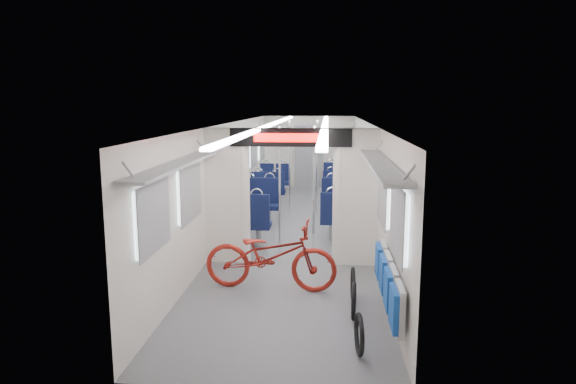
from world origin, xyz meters
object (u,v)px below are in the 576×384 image
object	(u,v)px
seat_bay_far_right	(339,182)
stanchion_near_right	(314,188)
seat_bay_near_left	(253,207)
flip_bench	(388,282)
bicycle	(270,255)
stanchion_far_right	(317,168)
bike_hoop_c	(353,285)
stanchion_far_left	(290,168)
seat_bay_far_left	(272,183)
stanchion_near_left	(280,191)
bike_hoop_a	(359,337)
bike_hoop_b	(354,303)
seat_bay_near_right	(342,205)

from	to	relation	value
seat_bay_far_right	stanchion_near_right	distance (m)	5.00
seat_bay_near_left	flip_bench	bearing A→B (deg)	-62.51
bicycle	stanchion_far_right	size ratio (longest dim) A/B	0.85
bike_hoop_c	stanchion_far_left	size ratio (longest dim) A/B	0.20
seat_bay_far_left	seat_bay_near_left	bearing A→B (deg)	-90.00
seat_bay_far_right	bike_hoop_c	bearing A→B (deg)	-89.65
seat_bay_far_left	stanchion_far_right	world-z (taller)	stanchion_far_right
seat_bay_far_left	stanchion_near_left	world-z (taller)	stanchion_near_left
bike_hoop_a	bike_hoop_c	xyz separation A→B (m)	(0.01, 1.60, -0.00)
stanchion_far_left	stanchion_far_right	distance (m)	0.68
bike_hoop_a	stanchion_near_left	xyz separation A→B (m)	(-1.22, 3.83, 0.94)
stanchion_near_right	seat_bay_far_right	bearing A→B (deg)	83.33
bike_hoop_b	stanchion_near_right	distance (m)	3.37
flip_bench	seat_bay_far_left	bearing A→B (deg)	105.95
seat_bay_near_right	stanchion_far_left	bearing A→B (deg)	131.13
seat_bay_near_right	stanchion_far_right	world-z (taller)	stanchion_far_right
flip_bench	stanchion_far_left	world-z (taller)	stanchion_far_left
seat_bay_far_right	bike_hoop_b	bearing A→B (deg)	-89.82
bike_hoop_a	stanchion_near_right	size ratio (longest dim) A/B	0.21
bike_hoop_b	stanchion_near_left	xyz separation A→B (m)	(-1.21, 2.90, 0.93)
seat_bay_near_right	bike_hoop_c	bearing A→B (deg)	-89.34
seat_bay_near_right	bicycle	bearing A→B (deg)	-107.37
stanchion_far_right	bike_hoop_c	bearing A→B (deg)	-83.57
seat_bay_far_right	seat_bay_near_right	bearing A→B (deg)	-90.00
bike_hoop_a	seat_bay_near_right	world-z (taller)	seat_bay_near_right
bike_hoop_c	stanchion_far_right	xyz separation A→B (m)	(-0.63, 5.61, 0.94)
seat_bay_near_left	seat_bay_far_left	xyz separation A→B (m)	(0.00, 3.61, -0.04)
seat_bay_far_left	stanchion_near_right	size ratio (longest dim) A/B	0.84
seat_bay_near_left	seat_bay_far_left	size ratio (longest dim) A/B	1.16
stanchion_far_right	seat_bay_far_right	bearing A→B (deg)	72.21
bike_hoop_c	bike_hoop_a	bearing A→B (deg)	-90.32
flip_bench	stanchion_near_left	distance (m)	3.53
bicycle	seat_bay_far_left	xyz separation A→B (m)	(-0.73, 6.82, 0.01)
bike_hoop_a	seat_bay_far_left	world-z (taller)	seat_bay_far_left
bicycle	flip_bench	size ratio (longest dim) A/B	0.93
stanchion_near_left	seat_bay_near_right	bearing A→B (deg)	56.01
bike_hoop_b	seat_bay_far_left	distance (m)	8.05
bike_hoop_a	seat_bay_near_right	bearing A→B (deg)	90.38
bike_hoop_c	seat_bay_near_right	distance (m)	4.00
bike_hoop_c	stanchion_far_right	bearing A→B (deg)	96.43
stanchion_far_left	seat_bay_near_right	bearing A→B (deg)	-48.87
bike_hoop_b	seat_bay_far_right	size ratio (longest dim) A/B	0.25
seat_bay_near_right	seat_bay_far_left	size ratio (longest dim) A/B	1.08
stanchion_far_right	flip_bench	bearing A→B (deg)	-81.16
stanchion_far_left	seat_bay_near_left	bearing A→B (deg)	-108.90
flip_bench	seat_bay_near_left	xyz separation A→B (m)	(-2.29, 4.40, -0.02)
bike_hoop_b	seat_bay_near_left	xyz separation A→B (m)	(-1.90, 4.21, 0.34)
seat_bay_far_left	stanchion_near_right	world-z (taller)	stanchion_near_right
bike_hoop_a	seat_bay_far_right	size ratio (longest dim) A/B	0.24
seat_bay_near_right	stanchion_near_left	world-z (taller)	stanchion_near_left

